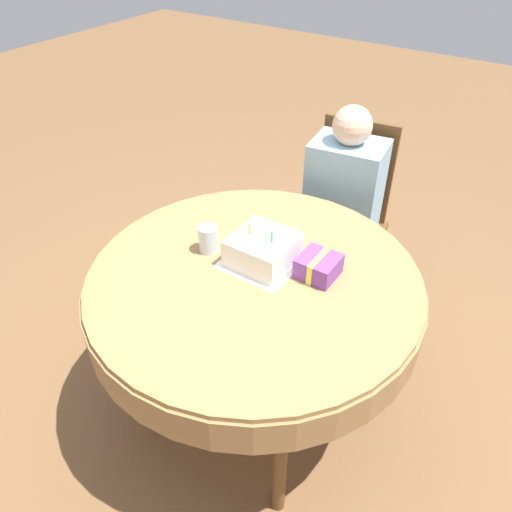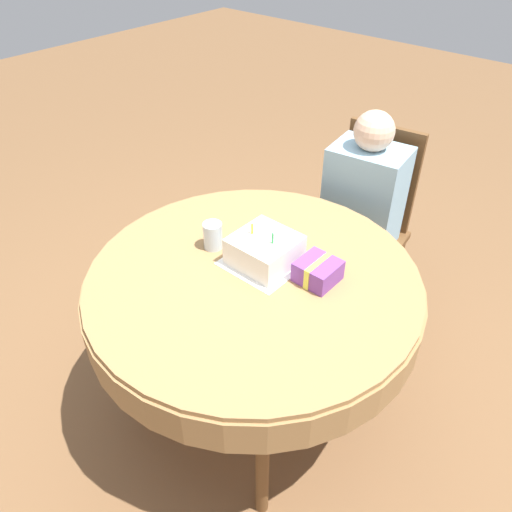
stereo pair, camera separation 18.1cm
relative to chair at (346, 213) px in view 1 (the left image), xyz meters
The scene contains 8 objects.
ground_plane 1.09m from the chair, 86.45° to the right, with size 12.00×12.00×0.00m, color brown.
dining_table 0.97m from the chair, 86.45° to the right, with size 1.25×1.25×0.77m.
chair is the anchor object (origin of this frame).
person 0.19m from the chair, 82.05° to the right, with size 0.38×0.39×1.12m.
napkin 0.91m from the chair, 87.19° to the right, with size 0.27×0.27×0.00m.
birthday_cake 0.93m from the chair, 87.19° to the right, with size 0.22×0.22×0.15m.
drinking_glass 1.00m from the chair, 100.32° to the right, with size 0.08×0.08×0.11m.
gift_box 0.92m from the chair, 72.90° to the right, with size 0.14×0.14×0.09m.
Camera 1 is at (0.79, -1.17, 1.95)m, focal length 35.00 mm.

